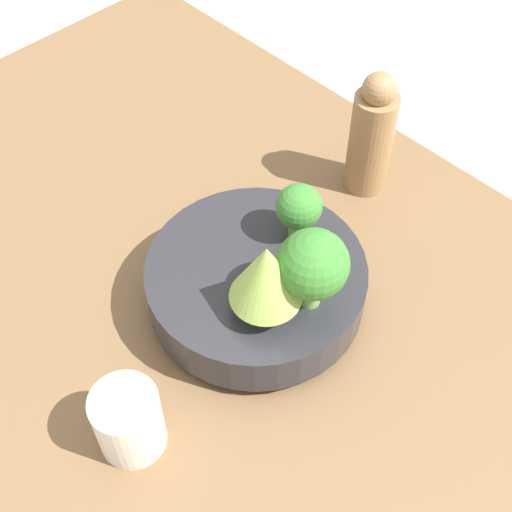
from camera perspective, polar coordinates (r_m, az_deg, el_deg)
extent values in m
plane|color=beige|center=(0.82, -2.23, -6.25)|extent=(6.00, 6.00, 0.00)
cube|color=brown|center=(0.80, -2.28, -5.32)|extent=(1.15, 0.73, 0.05)
cylinder|color=#28282D|center=(0.78, 0.00, -3.53)|extent=(0.10, 0.10, 0.01)
cylinder|color=#28282D|center=(0.76, 0.00, -2.13)|extent=(0.23, 0.23, 0.05)
cylinder|color=#609347|center=(0.76, 3.35, 2.41)|extent=(0.02, 0.02, 0.03)
sphere|color=#387A2D|center=(0.74, 3.46, 3.97)|extent=(0.05, 0.05, 0.05)
cylinder|color=#6BA34C|center=(0.70, 0.83, -3.67)|extent=(0.02, 0.02, 0.02)
cone|color=#93B751|center=(0.66, 0.87, -1.34)|extent=(0.07, 0.07, 0.07)
cylinder|color=#7AB256|center=(0.70, 4.38, -2.78)|extent=(0.02, 0.02, 0.03)
sphere|color=#387A2D|center=(0.67, 4.59, -0.66)|extent=(0.07, 0.07, 0.07)
cylinder|color=silver|center=(0.68, -10.16, -12.86)|extent=(0.06, 0.06, 0.08)
cylinder|color=#997047|center=(0.87, 9.13, 8.93)|extent=(0.05, 0.05, 0.14)
sphere|color=#997047|center=(0.82, 9.83, 13.02)|extent=(0.04, 0.04, 0.04)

